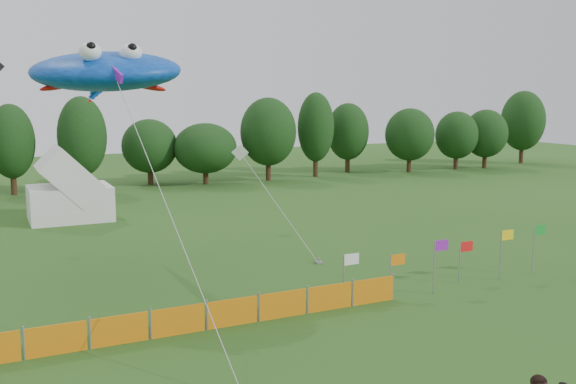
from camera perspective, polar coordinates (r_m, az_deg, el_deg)
name	(u,v)px	position (r m, az deg, el deg)	size (l,w,h in m)	color
treeline	(112,142)	(58.04, -15.40, 4.32)	(104.57, 8.78, 8.36)	#382314
tent_right	(69,192)	(44.81, -18.85, 0.01)	(5.26, 4.21, 3.72)	silver
barrier_fence	(178,321)	(22.93, -9.74, -11.22)	(17.90, 0.06, 1.00)	orange
flag_row	(452,256)	(28.50, 14.39, -5.49)	(10.73, 0.81, 2.30)	gray
stingray_kite	(104,72)	(28.96, -16.00, 10.20)	(7.99, 21.54, 10.38)	blue
small_kite_white	(262,183)	(37.13, -2.30, 0.76)	(1.06, 10.34, 5.24)	silver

